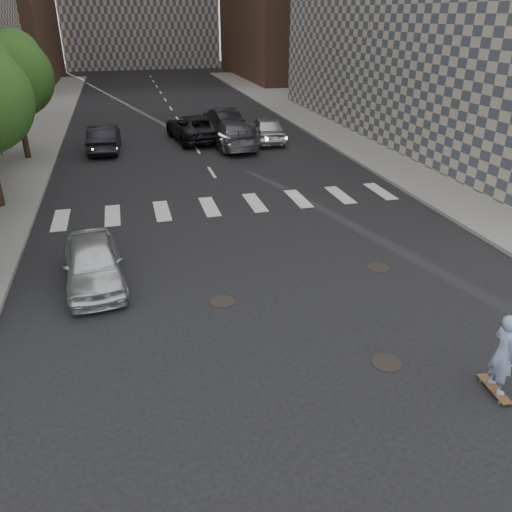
{
  "coord_description": "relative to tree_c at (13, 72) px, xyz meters",
  "views": [
    {
      "loc": [
        -4.18,
        -10.85,
        7.41
      ],
      "look_at": [
        -0.98,
        1.27,
        1.3
      ],
      "focal_mm": 35.0,
      "sensor_mm": 36.0,
      "label": 1
    }
  ],
  "objects": [
    {
      "name": "skateboarder",
      "position": [
        12.43,
        -23.14,
        -3.62
      ],
      "size": [
        0.52,
        1.0,
        1.96
      ],
      "rotation": [
        0.0,
        0.0,
        -0.08
      ],
      "color": "brown",
      "rests_on": "ground"
    },
    {
      "name": "ground",
      "position": [
        9.45,
        -19.14,
        -4.65
      ],
      "size": [
        160.0,
        160.0,
        0.0
      ],
      "primitive_type": "plane",
      "color": "black",
      "rests_on": "ground"
    },
    {
      "name": "manhole_c",
      "position": [
        12.75,
        -17.14,
        -4.64
      ],
      "size": [
        0.7,
        0.7,
        0.02
      ],
      "primitive_type": "cylinder",
      "color": "black",
      "rests_on": "ground"
    },
    {
      "name": "tree_c",
      "position": [
        0.0,
        0.0,
        0.0
      ],
      "size": [
        4.2,
        4.2,
        6.6
      ],
      "color": "#382619",
      "rests_on": "sidewalk_left"
    },
    {
      "name": "traffic_car_d",
      "position": [
        14.09,
        0.86,
        -3.84
      ],
      "size": [
        2.36,
        4.91,
        1.62
      ],
      "primitive_type": "imported",
      "rotation": [
        0.0,
        0.0,
        3.05
      ],
      "color": "#B8BBC0",
      "rests_on": "ground"
    },
    {
      "name": "manhole_b",
      "position": [
        7.45,
        -17.94,
        -4.64
      ],
      "size": [
        0.7,
        0.7,
        0.02
      ],
      "primitive_type": "cylinder",
      "color": "black",
      "rests_on": "ground"
    },
    {
      "name": "traffic_car_b",
      "position": [
        11.61,
        -0.14,
        -3.84
      ],
      "size": [
        2.53,
        5.69,
        1.62
      ],
      "primitive_type": "imported",
      "rotation": [
        0.0,
        0.0,
        3.19
      ],
      "color": "#4F5156",
      "rests_on": "ground"
    },
    {
      "name": "traffic_car_e",
      "position": [
        12.04,
        4.86,
        -3.88
      ],
      "size": [
        2.2,
        4.82,
        1.53
      ],
      "primitive_type": "imported",
      "rotation": [
        0.0,
        0.0,
        3.27
      ],
      "color": "black",
      "rests_on": "ground"
    },
    {
      "name": "silver_sedan",
      "position": [
        3.95,
        -15.89,
        -3.94
      ],
      "size": [
        2.03,
        4.26,
        1.41
      ],
      "primitive_type": "imported",
      "rotation": [
        0.0,
        0.0,
        0.09
      ],
      "color": "silver",
      "rests_on": "ground"
    },
    {
      "name": "traffic_car_a",
      "position": [
        4.12,
        0.86,
        -3.87
      ],
      "size": [
        1.9,
        4.78,
        1.55
      ],
      "primitive_type": "imported",
      "rotation": [
        0.0,
        0.0,
        3.08
      ],
      "color": "black",
      "rests_on": "ground"
    },
    {
      "name": "traffic_car_c",
      "position": [
        9.66,
        2.35,
        -3.85
      ],
      "size": [
        3.39,
        6.06,
        1.6
      ],
      "primitive_type": "imported",
      "rotation": [
        0.0,
        0.0,
        3.27
      ],
      "color": "black",
      "rests_on": "ground"
    },
    {
      "name": "manhole_a",
      "position": [
        10.65,
        -21.64,
        -4.64
      ],
      "size": [
        0.7,
        0.7,
        0.02
      ],
      "primitive_type": "cylinder",
      "color": "black",
      "rests_on": "ground"
    },
    {
      "name": "sidewalk_right",
      "position": [
        23.95,
        0.86,
        -4.57
      ],
      "size": [
        13.0,
        80.0,
        0.15
      ],
      "primitive_type": "cube",
      "color": "gray",
      "rests_on": "ground"
    }
  ]
}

